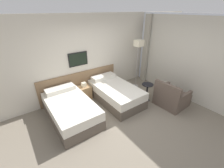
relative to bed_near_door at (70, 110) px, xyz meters
name	(u,v)px	position (x,y,z in m)	size (l,w,h in m)	color
ground_plane	(126,120)	(1.22, -0.99, -0.29)	(16.00, 16.00, 0.00)	slate
wall_headboard	(89,58)	(1.19, 1.01, 1.01)	(10.00, 0.10, 2.70)	beige
wall_window	(190,60)	(3.67, -1.15, 1.05)	(0.21, 4.47, 2.70)	white
bed_near_door	(70,110)	(0.00, 0.00, 0.00)	(1.08, 1.91, 0.69)	brown
bed_near_window	(115,93)	(1.56, 0.00, 0.00)	(1.08, 1.91, 0.69)	brown
nightstand	(84,92)	(0.78, 0.71, -0.04)	(0.40, 0.38, 0.61)	#9E7A51
floor_lamp	(138,47)	(2.88, 0.38, 1.28)	(0.27, 0.27, 1.82)	#9E9993
side_table	(147,90)	(2.43, -0.61, 0.13)	(0.37, 0.37, 0.61)	black
armchair	(171,98)	(2.86, -1.25, -0.03)	(0.86, 0.89, 0.85)	brown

